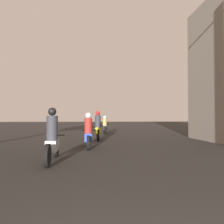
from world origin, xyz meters
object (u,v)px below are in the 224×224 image
motorcycle_silver (52,140)px  motorcycle_blue (88,134)px  motorcycle_yellow (98,128)px  motorcycle_black (105,126)px

motorcycle_silver → motorcycle_blue: (1.02, 2.76, -0.04)m
motorcycle_silver → motorcycle_yellow: size_ratio=1.08×
motorcycle_blue → motorcycle_black: (1.24, 8.19, -0.03)m
motorcycle_silver → motorcycle_yellow: (1.54, 5.90, 0.02)m
motorcycle_silver → motorcycle_blue: size_ratio=1.11×
motorcycle_silver → motorcycle_yellow: bearing=81.0°
motorcycle_blue → motorcycle_yellow: size_ratio=0.97×
motorcycle_silver → motorcycle_black: 11.18m
motorcycle_yellow → motorcycle_silver: bearing=-102.0°
motorcycle_blue → motorcycle_black: 8.28m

